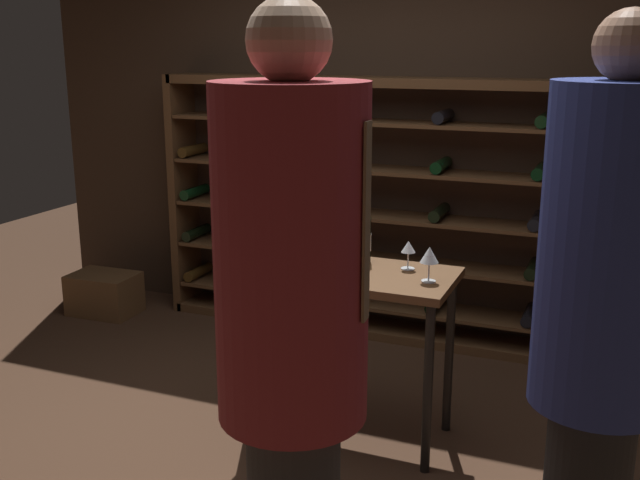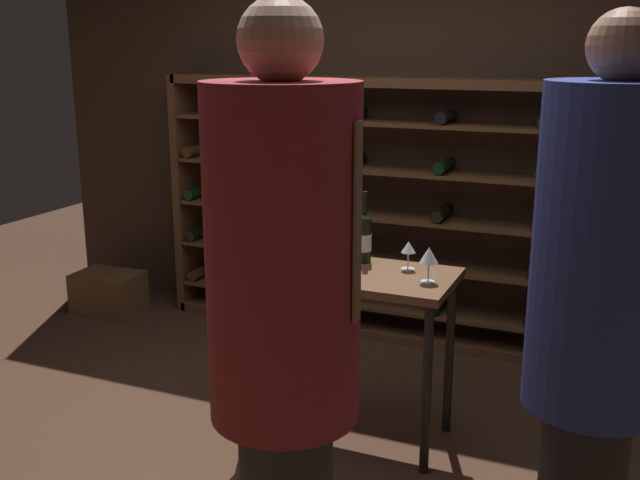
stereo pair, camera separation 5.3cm
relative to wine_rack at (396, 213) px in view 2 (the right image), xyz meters
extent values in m
plane|color=#472D1E|center=(-0.11, -1.67, -0.86)|extent=(9.77, 9.77, 0.00)
cube|color=#3D2B1E|center=(-0.11, 0.21, 0.61)|extent=(5.30, 0.10, 2.94)
cube|color=brown|center=(-1.62, 0.00, 0.01)|extent=(0.06, 0.32, 1.74)
cube|color=brown|center=(0.00, 0.00, 0.85)|extent=(3.25, 0.32, 0.06)
cube|color=brown|center=(0.00, 0.00, -0.83)|extent=(3.25, 0.32, 0.06)
cube|color=brown|center=(0.00, 0.00, -0.64)|extent=(3.17, 0.32, 0.02)
cylinder|color=#4C3314|center=(-1.52, 0.00, -0.59)|extent=(0.08, 0.30, 0.08)
cylinder|color=black|center=(-0.30, 0.00, -0.59)|extent=(0.08, 0.30, 0.08)
cylinder|color=black|center=(0.31, 0.00, -0.59)|extent=(0.08, 0.30, 0.08)
cylinder|color=black|center=(0.92, 0.00, -0.59)|extent=(0.08, 0.30, 0.08)
cylinder|color=black|center=(1.53, 0.00, -0.59)|extent=(0.08, 0.30, 0.08)
cube|color=brown|center=(0.00, 0.00, -0.33)|extent=(3.17, 0.32, 0.02)
cylinder|color=black|center=(-1.52, 0.00, -0.28)|extent=(0.08, 0.30, 0.08)
cylinder|color=black|center=(-0.91, 0.00, -0.28)|extent=(0.08, 0.30, 0.08)
cylinder|color=#4C3314|center=(-0.30, 0.00, -0.28)|extent=(0.08, 0.30, 0.08)
cylinder|color=black|center=(0.92, 0.00, -0.28)|extent=(0.08, 0.30, 0.08)
cube|color=brown|center=(0.00, 0.00, -0.02)|extent=(3.17, 0.32, 0.02)
cylinder|color=black|center=(-1.52, 0.00, 0.03)|extent=(0.08, 0.30, 0.08)
cylinder|color=black|center=(-0.91, 0.00, 0.03)|extent=(0.08, 0.30, 0.08)
cylinder|color=black|center=(-0.30, 0.00, 0.03)|extent=(0.08, 0.30, 0.08)
cylinder|color=black|center=(0.31, 0.00, 0.03)|extent=(0.08, 0.30, 0.08)
cylinder|color=black|center=(0.92, 0.00, 0.03)|extent=(0.08, 0.30, 0.08)
cube|color=brown|center=(0.00, 0.00, 0.28)|extent=(3.17, 0.32, 0.02)
cylinder|color=#4C3314|center=(-1.52, 0.00, 0.34)|extent=(0.08, 0.30, 0.08)
cylinder|color=black|center=(-0.91, 0.00, 0.34)|extent=(0.08, 0.30, 0.08)
cylinder|color=black|center=(-0.30, 0.00, 0.34)|extent=(0.08, 0.30, 0.08)
cylinder|color=black|center=(0.31, 0.00, 0.34)|extent=(0.08, 0.30, 0.08)
cylinder|color=black|center=(0.92, 0.00, 0.34)|extent=(0.08, 0.30, 0.08)
cube|color=brown|center=(0.00, 0.00, 0.59)|extent=(3.17, 0.32, 0.02)
cylinder|color=#4C3314|center=(-0.91, 0.00, 0.65)|extent=(0.08, 0.30, 0.08)
cylinder|color=black|center=(-0.30, 0.00, 0.65)|extent=(0.08, 0.30, 0.08)
cylinder|color=black|center=(0.31, 0.00, 0.65)|extent=(0.08, 0.30, 0.08)
cylinder|color=black|center=(0.92, 0.00, 0.65)|extent=(0.08, 0.30, 0.08)
cube|color=brown|center=(0.20, -1.37, -0.01)|extent=(1.03, 0.53, 0.04)
cylinder|color=black|center=(-0.27, -1.59, -0.44)|extent=(0.04, 0.04, 0.83)
cylinder|color=black|center=(0.66, -1.59, -0.44)|extent=(0.04, 0.04, 0.83)
cylinder|color=black|center=(-0.27, -1.16, -0.44)|extent=(0.04, 0.04, 0.83)
cylinder|color=black|center=(0.66, -1.16, -0.44)|extent=(0.04, 0.04, 0.83)
cylinder|color=#2D3D8C|center=(1.38, -2.43, 0.51)|extent=(0.41, 0.41, 0.96)
sphere|color=#AD7A5B|center=(1.38, -2.43, 1.08)|extent=(0.20, 0.20, 0.20)
cylinder|color=#9E2D33|center=(0.56, -2.85, 0.51)|extent=(0.44, 0.44, 0.96)
sphere|color=tan|center=(0.56, -2.85, 1.10)|extent=(0.23, 0.23, 0.23)
cube|color=olive|center=(0.78, -2.86, 0.63)|extent=(0.01, 0.05, 0.54)
cube|color=brown|center=(-2.09, -0.40, -0.71)|extent=(0.49, 0.36, 0.30)
cylinder|color=black|center=(0.21, -1.21, 0.13)|extent=(0.07, 0.07, 0.23)
cone|color=black|center=(0.21, -1.21, 0.26)|extent=(0.07, 0.07, 0.03)
cylinder|color=black|center=(0.21, -1.21, 0.31)|extent=(0.03, 0.03, 0.09)
cylinder|color=black|center=(0.21, -1.21, 0.37)|extent=(0.03, 0.03, 0.02)
cylinder|color=silver|center=(0.21, -1.21, 0.12)|extent=(0.07, 0.07, 0.09)
cylinder|color=#4C3314|center=(0.02, -1.27, 0.14)|extent=(0.08, 0.08, 0.24)
cone|color=#4C3314|center=(0.02, -1.27, 0.27)|extent=(0.08, 0.08, 0.03)
cylinder|color=#4C3314|center=(0.02, -1.27, 0.32)|extent=(0.03, 0.03, 0.09)
cylinder|color=#B7932D|center=(0.02, -1.27, 0.38)|extent=(0.03, 0.03, 0.02)
cylinder|color=black|center=(0.02, -1.27, 0.12)|extent=(0.08, 0.08, 0.09)
cylinder|color=silver|center=(0.46, -1.25, 0.02)|extent=(0.07, 0.07, 0.00)
cylinder|color=silver|center=(0.46, -1.25, 0.06)|extent=(0.01, 0.01, 0.08)
cone|color=silver|center=(0.46, -1.25, 0.13)|extent=(0.07, 0.07, 0.06)
cylinder|color=#590A14|center=(0.46, -1.25, 0.12)|extent=(0.04, 0.04, 0.02)
cylinder|color=silver|center=(0.60, -1.41, 0.02)|extent=(0.07, 0.07, 0.00)
cylinder|color=silver|center=(0.60, -1.41, 0.06)|extent=(0.01, 0.01, 0.09)
cone|color=silver|center=(0.60, -1.41, 0.14)|extent=(0.09, 0.09, 0.07)
cylinder|color=#590A14|center=(0.60, -1.41, 0.13)|extent=(0.05, 0.05, 0.03)
camera|label=1|loc=(1.40, -4.69, 1.09)|focal=42.28mm
camera|label=2|loc=(1.45, -4.67, 1.09)|focal=42.28mm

